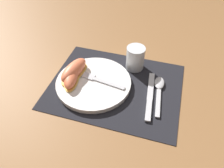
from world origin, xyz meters
TOP-DOWN VIEW (x-y plane):
  - ground_plane at (0.00, 0.00)m, footprint 3.00×3.00m
  - placemat at (0.00, 0.00)m, footprint 0.44×0.34m
  - plate at (-0.07, -0.02)m, footprint 0.25×0.25m
  - juice_glass at (0.04, 0.11)m, footprint 0.07×0.07m
  - knife at (0.12, -0.02)m, footprint 0.04×0.21m
  - spoon at (0.14, 0.03)m, footprint 0.04×0.18m
  - fork at (-0.07, -0.01)m, footprint 0.18×0.05m
  - citrus_wedge_0 at (-0.15, -0.01)m, footprint 0.08×0.14m
  - citrus_wedge_1 at (-0.15, -0.03)m, footprint 0.08×0.14m

SIDE VIEW (x-z plane):
  - ground_plane at x=0.00m, z-range 0.00..0.00m
  - placemat at x=0.00m, z-range 0.00..0.00m
  - knife at x=0.12m, z-range 0.00..0.01m
  - spoon at x=0.14m, z-range 0.00..0.01m
  - plate at x=-0.07m, z-range 0.00..0.02m
  - fork at x=-0.07m, z-range 0.02..0.02m
  - citrus_wedge_1 at x=-0.15m, z-range 0.02..0.05m
  - citrus_wedge_0 at x=-0.15m, z-range 0.02..0.06m
  - juice_glass at x=0.04m, z-range 0.00..0.08m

